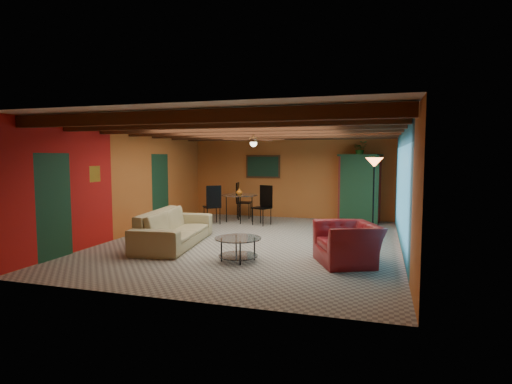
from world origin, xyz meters
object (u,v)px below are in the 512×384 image
(coffee_table, at_px, (238,249))
(dining_table, at_px, (239,203))
(floor_lamp, at_px, (373,200))
(armoire, at_px, (359,189))
(armchair, at_px, (348,244))
(sofa, at_px, (174,228))
(potted_plant, at_px, (360,149))
(vase, at_px, (239,181))

(coffee_table, distance_m, dining_table, 4.64)
(floor_lamp, bearing_deg, armoire, 98.80)
(armchair, height_order, dining_table, dining_table)
(armchair, relative_size, coffee_table, 1.31)
(dining_table, xyz_separation_m, floor_lamp, (3.92, -1.85, 0.41))
(sofa, xyz_separation_m, coffee_table, (1.84, -0.93, -0.16))
(sofa, bearing_deg, dining_table, -13.51)
(armchair, bearing_deg, floor_lamp, 144.74)
(armoire, bearing_deg, potted_plant, 0.00)
(coffee_table, xyz_separation_m, vase, (-1.50, 4.38, 1.02))
(sofa, xyz_separation_m, armoire, (3.81, 4.50, 0.61))
(sofa, bearing_deg, coffee_table, -124.63)
(sofa, height_order, armoire, armoire)
(vase, bearing_deg, coffee_table, -71.13)
(dining_table, xyz_separation_m, vase, (0.00, 0.00, 0.67))
(armoire, bearing_deg, sofa, -112.32)
(floor_lamp, height_order, vase, floor_lamp)
(sofa, xyz_separation_m, floor_lamp, (4.26, 1.60, 0.60))
(sofa, distance_m, armchair, 3.89)
(sofa, xyz_separation_m, potted_plant, (3.81, 4.50, 1.82))
(armchair, height_order, floor_lamp, floor_lamp)
(floor_lamp, bearing_deg, sofa, -159.43)
(armchair, height_order, armoire, armoire)
(coffee_table, height_order, floor_lamp, floor_lamp)
(dining_table, distance_m, potted_plant, 3.98)
(armchair, bearing_deg, sofa, -122.51)
(sofa, height_order, coffee_table, sofa)
(armoire, xyz_separation_m, floor_lamp, (0.45, -2.91, -0.01))
(sofa, xyz_separation_m, vase, (0.34, 3.45, 0.86))
(armchair, distance_m, dining_table, 5.32)
(vase, bearing_deg, dining_table, 0.00)
(coffee_table, bearing_deg, dining_table, 108.87)
(armchair, height_order, vase, vase)
(vase, bearing_deg, potted_plant, 16.90)
(sofa, relative_size, dining_table, 1.20)
(armchair, distance_m, potted_plant, 5.38)
(dining_table, height_order, armoire, armoire)
(potted_plant, height_order, vase, potted_plant)
(armoire, bearing_deg, vase, -145.18)
(sofa, bearing_deg, vase, -13.51)
(dining_table, height_order, potted_plant, potted_plant)
(potted_plant, bearing_deg, coffee_table, -109.94)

